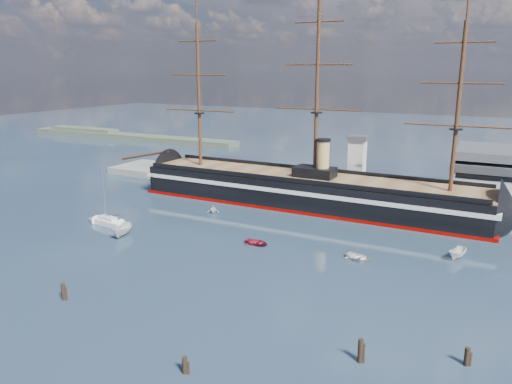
% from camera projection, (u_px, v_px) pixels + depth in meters
% --- Properties ---
extents(ground, '(600.00, 600.00, 0.00)m').
position_uv_depth(ground, '(298.00, 231.00, 107.79)').
color(ground, '#263743').
rests_on(ground, ground).
extents(quay, '(180.00, 18.00, 2.00)m').
position_uv_depth(quay, '(384.00, 199.00, 134.38)').
color(quay, slate).
rests_on(quay, ground).
extents(quay_tower, '(5.00, 5.00, 15.00)m').
position_uv_depth(quay_tower, '(357.00, 163.00, 132.54)').
color(quay_tower, silver).
rests_on(quay_tower, ground).
extents(shoreline, '(120.00, 10.00, 4.00)m').
position_uv_depth(shoreline, '(115.00, 135.00, 251.25)').
color(shoreline, '#3F4C38').
rests_on(shoreline, ground).
extents(warship, '(112.97, 17.29, 53.94)m').
position_uv_depth(warship, '(300.00, 190.00, 127.47)').
color(warship, black).
rests_on(warship, ground).
extents(sailboat, '(8.82, 3.59, 13.71)m').
position_uv_depth(sailboat, '(108.00, 221.00, 112.02)').
color(sailboat, silver).
rests_on(sailboat, ground).
extents(motorboat_a, '(8.06, 4.45, 3.05)m').
position_uv_depth(motorboat_a, '(123.00, 236.00, 104.64)').
color(motorboat_a, silver).
rests_on(motorboat_a, ground).
extents(motorboat_b, '(1.65, 3.33, 1.49)m').
position_uv_depth(motorboat_b, '(257.00, 245.00, 99.49)').
color(motorboat_b, maroon).
rests_on(motorboat_b, ground).
extents(motorboat_c, '(6.73, 4.18, 2.53)m').
position_uv_depth(motorboat_c, '(457.00, 259.00, 92.21)').
color(motorboat_c, silver).
rests_on(motorboat_c, ground).
extents(motorboat_d, '(5.84, 5.03, 2.00)m').
position_uv_depth(motorboat_d, '(213.00, 213.00, 121.59)').
color(motorboat_d, white).
rests_on(motorboat_d, ground).
extents(motorboat_e, '(2.62, 3.63, 1.58)m').
position_uv_depth(motorboat_e, '(358.00, 260.00, 91.65)').
color(motorboat_e, silver).
rests_on(motorboat_e, ground).
extents(piling_near_left, '(0.64, 0.64, 3.36)m').
position_uv_depth(piling_near_left, '(64.00, 300.00, 75.98)').
color(piling_near_left, black).
rests_on(piling_near_left, ground).
extents(piling_near_mid, '(0.64, 0.64, 2.79)m').
position_uv_depth(piling_near_mid, '(185.00, 373.00, 57.74)').
color(piling_near_mid, black).
rests_on(piling_near_mid, ground).
extents(piling_near_right, '(0.64, 0.64, 3.75)m').
position_uv_depth(piling_near_right, '(360.00, 362.00, 59.93)').
color(piling_near_right, black).
rests_on(piling_near_right, ground).
extents(piling_far_right, '(0.64, 0.64, 3.01)m').
position_uv_depth(piling_far_right, '(466.00, 365.00, 59.28)').
color(piling_far_right, black).
rests_on(piling_far_right, ground).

